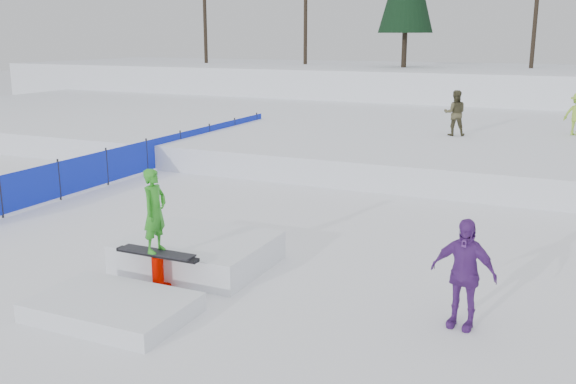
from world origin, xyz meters
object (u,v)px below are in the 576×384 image
at_px(safety_fence, 147,156).
at_px(jib_rail_feature, 177,262).
at_px(spectator_purple, 463,273).
at_px(walker_olive, 455,113).

height_order(safety_fence, jib_rail_feature, jib_rail_feature).
bearing_deg(safety_fence, spectator_purple, -33.05).
height_order(walker_olive, spectator_purple, walker_olive).
xyz_separation_m(safety_fence, walker_olive, (8.34, 6.64, 1.05)).
relative_size(safety_fence, spectator_purple, 9.52).
bearing_deg(safety_fence, walker_olive, 38.55).
relative_size(walker_olive, spectator_purple, 0.95).
bearing_deg(jib_rail_feature, spectator_purple, 1.27).
height_order(spectator_purple, jib_rail_feature, jib_rail_feature).
relative_size(safety_fence, walker_olive, 10.05).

